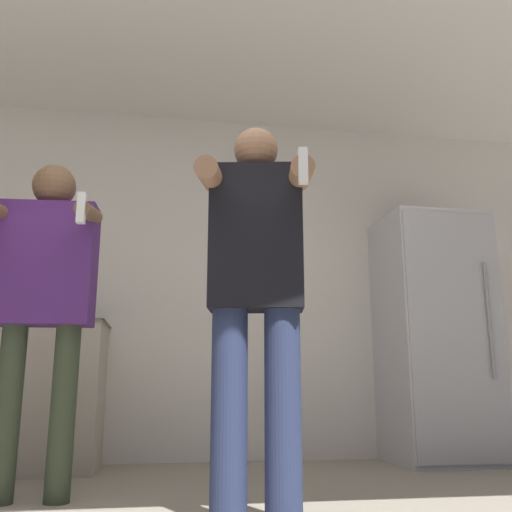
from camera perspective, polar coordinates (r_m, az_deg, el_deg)
The scene contains 5 objects.
wall_back at distance 4.24m, azimuth -8.82°, elevation -2.39°, with size 7.00×0.06×2.55m.
ceiling_slab at distance 3.47m, azimuth -7.77°, elevation 23.75°, with size 7.00×3.23×0.05m.
refrigerator at distance 4.28m, azimuth 17.49°, elevation -7.68°, with size 0.70×0.67×1.72m.
person_woman_foreground at distance 2.37m, azimuth 0.00°, elevation -3.34°, with size 0.51×0.50×1.63m.
person_man_side at distance 2.94m, azimuth -20.30°, elevation -2.97°, with size 0.52×0.48×1.61m.
Camera 1 is at (-0.02, -1.43, 0.51)m, focal length 40.00 mm.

